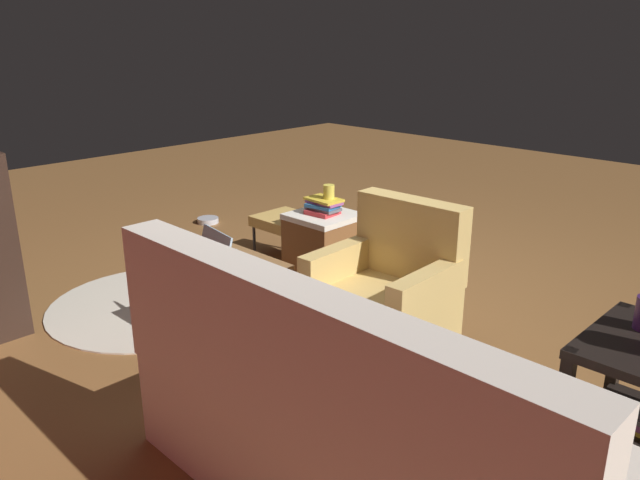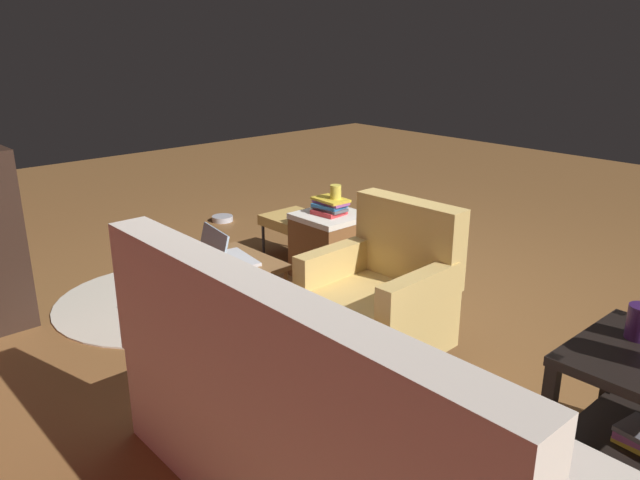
% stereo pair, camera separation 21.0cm
% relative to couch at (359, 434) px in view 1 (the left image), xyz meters
% --- Properties ---
extents(ground, '(12.00, 12.00, 0.00)m').
position_rel_couch_xyz_m(ground, '(1.27, -1.52, -0.33)').
color(ground, brown).
extents(couch, '(1.91, 0.87, 1.00)m').
position_rel_couch_xyz_m(couch, '(0.00, 0.00, 0.00)').
color(couch, silver).
rests_on(couch, ground).
extents(armchair, '(0.70, 0.70, 0.87)m').
position_rel_couch_xyz_m(armchair, '(0.67, -0.99, 0.03)').
color(armchair, tan).
rests_on(armchair, ground).
extents(laptop_desk, '(0.56, 0.44, 0.48)m').
position_rel_couch_xyz_m(laptop_desk, '(1.42, -0.54, 0.09)').
color(laptop_desk, olive).
rests_on(laptop_desk, ground).
extents(laptop, '(0.36, 0.30, 0.21)m').
position_rel_couch_xyz_m(laptop, '(1.43, -0.50, 0.20)').
color(laptop, silver).
rests_on(laptop, laptop_desk).
extents(wicker_hamper, '(0.45, 0.45, 0.48)m').
position_rel_couch_xyz_m(wicker_hamper, '(1.75, -1.63, -0.09)').
color(wicker_hamper, brown).
rests_on(wicker_hamper, ground).
extents(book_stack_hamper, '(0.27, 0.22, 0.11)m').
position_rel_couch_xyz_m(book_stack_hamper, '(1.75, -1.63, 0.21)').
color(book_stack_hamper, red).
rests_on(book_stack_hamper, wicker_hamper).
extents(yellow_mug, '(0.08, 0.08, 0.10)m').
position_rel_couch_xyz_m(yellow_mug, '(1.73, -1.66, 0.31)').
color(yellow_mug, '#E5D14C').
rests_on(yellow_mug, book_stack_hamper).
extents(ottoman, '(0.40, 0.40, 0.36)m').
position_rel_couch_xyz_m(ottoman, '(2.22, -1.67, -0.02)').
color(ottoman, tan).
rests_on(ottoman, ground).
extents(circular_rug, '(1.35, 1.35, 0.01)m').
position_rel_couch_xyz_m(circular_rug, '(2.20, -0.45, -0.33)').
color(circular_rug, beige).
rests_on(circular_rug, ground).
extents(pet_bowl_steel, '(0.20, 0.20, 0.05)m').
position_rel_couch_xyz_m(pet_bowl_steel, '(3.47, -1.83, -0.31)').
color(pet_bowl_steel, silver).
rests_on(pet_bowl_steel, ground).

